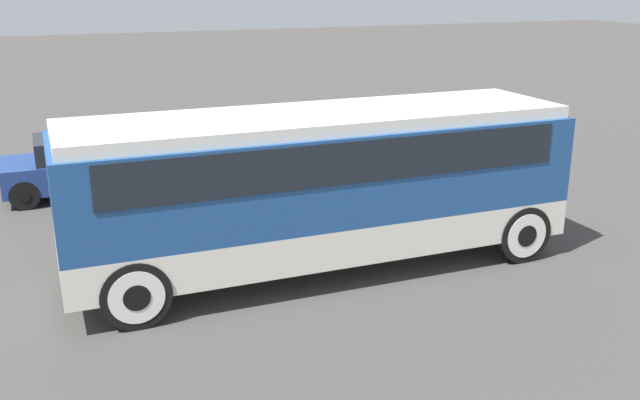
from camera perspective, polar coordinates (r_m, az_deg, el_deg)
The scene contains 4 objects.
ground_plane at distance 13.58m, azimuth 0.00°, elevation -5.39°, with size 120.00×120.00×0.00m, color #423F3D.
tour_bus at distance 13.02m, azimuth 0.39°, elevation 1.98°, with size 9.26×2.62×2.97m.
parked_car_near at distance 18.85m, azimuth -18.18°, elevation 2.70°, with size 4.07×1.91×1.49m.
parked_car_mid at distance 21.47m, azimuth -6.94°, elevation 5.12°, with size 4.70×1.95×1.44m.
Camera 1 is at (-4.67, -11.60, 5.29)m, focal length 40.00 mm.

